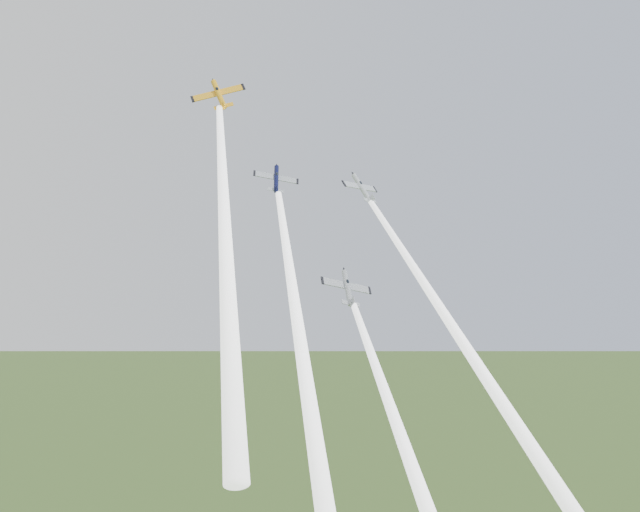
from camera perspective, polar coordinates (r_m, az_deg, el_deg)
The scene contains 8 objects.
plane_yellow at distance 125.74m, azimuth -7.21°, elevation 11.34°, with size 8.44×8.37×1.32m, color #FAAE15, non-canonical shape.
smoke_trail_yellow at distance 101.33m, azimuth -6.68°, elevation -0.24°, with size 2.81×2.81×60.39m, color white, non-canonical shape.
plane_navy at distance 123.80m, azimuth -3.13°, elevation 5.51°, with size 7.14×7.08×1.12m, color #0C0F37, non-canonical shape.
smoke_trail_navy at distance 101.04m, azimuth -1.03°, elevation -8.68°, with size 2.81×2.81×65.62m, color white, non-canonical shape.
plane_silver_right at distance 140.79m, azimuth 3.00°, elevation 4.84°, with size 8.37×8.31×1.31m, color silver, non-canonical shape.
smoke_trail_silver_right at distance 125.17m, azimuth 11.48°, elevation -8.13°, with size 2.81×2.81×71.68m, color white, non-canonical shape.
plane_silver_low at distance 119.35m, azimuth 1.97°, elevation -2.27°, with size 8.37×8.30×1.31m, color #A5AAB2, non-canonical shape.
smoke_trail_silver_low at distance 105.16m, azimuth 6.82°, elevation -15.37°, with size 2.81×2.81×54.98m, color white, non-canonical shape.
Camera 1 is at (-69.10, -104.83, 88.33)m, focal length 45.00 mm.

